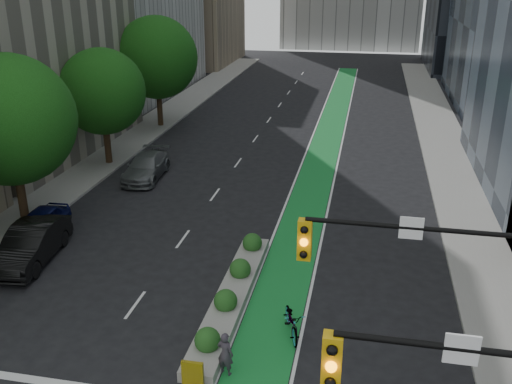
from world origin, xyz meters
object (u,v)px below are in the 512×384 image
at_px(median_planter, 232,293).
at_px(parked_car_left_near, 40,223).
at_px(parked_car_left_mid, 31,244).
at_px(parked_car_left_far, 146,167).
at_px(cyclist, 225,354).
at_px(bicycle, 292,321).

height_order(median_planter, parked_car_left_near, parked_car_left_near).
xyz_separation_m(parked_car_left_mid, parked_car_left_far, (0.94, 11.46, -0.11)).
xyz_separation_m(median_planter, parked_car_left_near, (-10.70, 3.95, 0.31)).
bearing_deg(cyclist, median_planter, -62.95).
relative_size(bicycle, parked_car_left_near, 0.53).
bearing_deg(cyclist, parked_car_left_far, -44.78).
distance_m(median_planter, bicycle, 3.16).
distance_m(cyclist, parked_car_left_far, 19.67).
relative_size(median_planter, parked_car_left_near, 2.57).
distance_m(cyclist, parked_car_left_mid, 11.94).
xyz_separation_m(bicycle, cyclist, (-1.82, -2.57, 0.23)).
bearing_deg(parked_car_left_mid, median_planter, -15.04).
xyz_separation_m(bicycle, parked_car_left_near, (-13.34, 5.67, 0.12)).
height_order(bicycle, parked_car_left_far, parked_car_left_far).
height_order(cyclist, parked_car_left_mid, parked_car_left_mid).
distance_m(bicycle, cyclist, 3.16).
height_order(cyclist, parked_car_left_near, cyclist).
xyz_separation_m(parked_car_left_near, parked_car_left_mid, (1.05, -2.49, 0.17)).
distance_m(bicycle, parked_car_left_far, 18.52).
relative_size(parked_car_left_mid, parked_car_left_far, 1.01).
distance_m(median_planter, parked_car_left_far, 15.58).
bearing_deg(bicycle, parked_car_left_near, 138.53).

